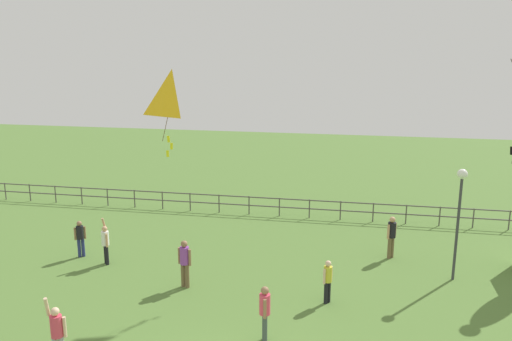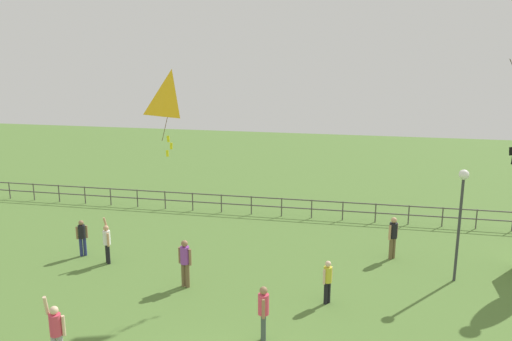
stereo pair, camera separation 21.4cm
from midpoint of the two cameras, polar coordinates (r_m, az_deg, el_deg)
name	(u,v)px [view 2 (the right image)]	position (r m, az deg, el deg)	size (l,w,h in m)	color
lamppost	(461,200)	(19.70, 21.84, -3.05)	(0.36, 0.36, 4.15)	#38383D
person_0	(393,235)	(21.60, 15.03, -6.83)	(0.38, 0.42, 1.73)	brown
person_2	(56,330)	(15.29, -20.64, -16.02)	(0.54, 0.31, 1.98)	#99999E
person_3	(107,241)	(21.24, -15.70, -7.44)	(0.37, 0.46, 1.83)	black
person_4	(185,260)	(18.67, -7.44, -9.70)	(0.51, 0.32, 1.74)	brown
person_5	(328,279)	(17.63, 8.19, -11.67)	(0.30, 0.38, 1.49)	black
person_6	(263,310)	(15.35, 1.24, -15.02)	(0.32, 0.51, 1.70)	#3F4C47
person_7	(82,235)	(22.28, -18.21, -6.76)	(0.39, 0.30, 1.51)	navy
kite_1	(510,65)	(13.26, 26.48, 10.30)	(0.96, 0.77, 3.02)	#19B2B2
kite_3	(173,95)	(15.83, -8.73, 8.15)	(1.20, 0.94, 2.55)	yellow
waterfront_railing	(296,205)	(26.03, 4.62, -3.79)	(36.01, 0.06, 0.95)	#4C4742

